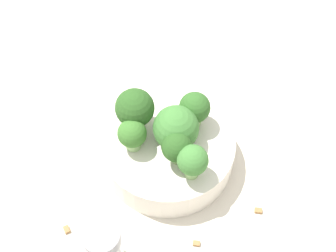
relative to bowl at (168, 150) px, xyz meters
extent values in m
plane|color=beige|center=(0.00, 0.00, -0.02)|extent=(3.00, 3.00, 0.00)
cylinder|color=silver|center=(0.00, 0.00, 0.00)|extent=(0.17, 0.17, 0.05)
cylinder|color=#84AD66|center=(-0.01, -0.01, 0.03)|extent=(0.01, 0.01, 0.02)
sphere|color=#3D7533|center=(-0.01, -0.01, 0.05)|extent=(0.06, 0.06, 0.06)
cylinder|color=#7A9E5B|center=(0.00, -0.04, 0.04)|extent=(0.03, 0.03, 0.03)
sphere|color=#2D5B23|center=(0.00, -0.04, 0.06)|extent=(0.04, 0.04, 0.04)
cylinder|color=#84AD66|center=(0.04, 0.02, 0.04)|extent=(0.02, 0.02, 0.03)
sphere|color=#28511E|center=(0.04, 0.02, 0.06)|extent=(0.05, 0.05, 0.05)
cylinder|color=#7A9E5B|center=(-0.03, 0.01, 0.04)|extent=(0.02, 0.02, 0.02)
sphere|color=#28511E|center=(-0.03, 0.01, 0.05)|extent=(0.04, 0.04, 0.04)
cylinder|color=#8EB770|center=(0.02, 0.04, 0.03)|extent=(0.03, 0.03, 0.02)
sphere|color=#386B28|center=(0.02, 0.04, 0.05)|extent=(0.04, 0.04, 0.04)
cylinder|color=#84AD66|center=(-0.06, 0.01, 0.04)|extent=(0.02, 0.02, 0.03)
sphere|color=#3D7533|center=(-0.06, 0.01, 0.06)|extent=(0.04, 0.04, 0.04)
cylinder|color=silver|center=(-0.06, 0.14, 0.01)|extent=(0.04, 0.04, 0.06)
cylinder|color=gray|center=(-0.06, 0.14, 0.05)|extent=(0.04, 0.04, 0.02)
cube|color=olive|center=(-0.13, -0.04, -0.02)|extent=(0.01, 0.01, 0.01)
cube|color=olive|center=(-0.11, 0.05, -0.02)|extent=(0.01, 0.01, 0.01)
cube|color=olive|center=(0.00, 0.16, -0.02)|extent=(0.01, 0.01, 0.01)
camera|label=1|loc=(-0.25, 0.21, 0.52)|focal=50.00mm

